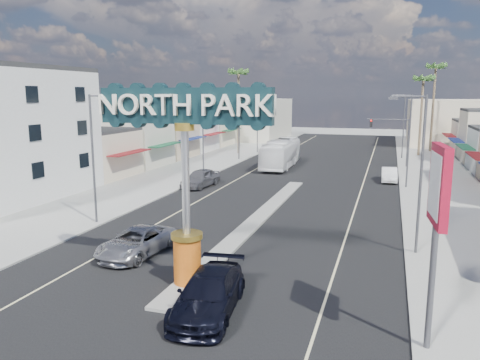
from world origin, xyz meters
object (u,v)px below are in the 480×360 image
Objects in this scene: traffic_signal_right at (393,133)px; car_parked_left at (201,178)px; palm_right_mid at (423,83)px; palm_right_far at (436,72)px; streetlight_r_near at (418,167)px; city_bus at (281,153)px; streetlight_l_far at (259,120)px; streetlight_r_mid at (407,136)px; suv_right at (209,294)px; palm_left_far at (239,77)px; car_parked_right at (389,175)px; streetlight_r_far at (403,123)px; streetlight_l_mid at (204,131)px; gateway_sign at (185,163)px; suv_left at (137,242)px; traffic_signal_left at (252,129)px; bank_pylon_sign at (438,197)px; streetlight_l_near at (95,153)px.

car_parked_left is at bearing -132.53° from traffic_signal_right.
palm_right_far is (2.00, 6.00, 1.78)m from palm_right_mid.
city_bus is at bearing 116.14° from streetlight_r_near.
streetlight_r_mid is at bearing -46.52° from streetlight_l_far.
palm_right_far is 64.70m from suv_right.
palm_left_far reaches higher than car_parked_right.
traffic_signal_right is 0.50× the size of palm_right_mid.
suv_right is at bearing -99.16° from streetlight_r_far.
streetlight_r_mid reaches higher than city_bus.
streetlight_r_mid is (20.87, 0.00, 0.00)m from streetlight_l_mid.
palm_right_mid reaches higher than suv_right.
traffic_signal_right is 14.07m from streetlight_r_mid.
palm_right_mid is at bearing 76.47° from gateway_sign.
streetlight_l_far is at bearing 101.77° from suv_left.
gateway_sign is 1.53× the size of traffic_signal_left.
palm_right_far reaches higher than streetlight_r_near.
gateway_sign is at bearing -101.78° from streetlight_r_far.
palm_right_far reaches higher than streetlight_r_mid.
streetlight_r_mid is 0.74× the size of palm_right_mid.
streetlight_l_mid is 0.64× the size of palm_right_far.
suv_left is 0.45× the size of city_bus.
streetlight_l_far is 0.74× the size of palm_right_mid.
streetlight_r_near is at bearing -63.58° from streetlight_l_far.
palm_left_far is (-2.57, 20.00, 6.43)m from streetlight_l_mid.
palm_left_far is 1.80× the size of bank_pylon_sign.
traffic_signal_left is at bearing 102.33° from gateway_sign.
palm_right_mid reaches higher than streetlight_r_near.
car_parked_right is (-1.43, -18.77, -4.34)m from streetlight_r_far.
palm_right_far is (5.82, 18.01, 8.11)m from traffic_signal_right.
streetlight_r_far is 52.67m from bank_pylon_sign.
car_parked_right is at bearing 71.56° from suv_right.
streetlight_l_far is 2.04× the size of car_parked_right.
car_parked_right is (7.00, 33.54, -0.11)m from suv_right.
streetlight_l_mid reaches higher than suv_right.
traffic_signal_left reaches higher than car_parked_left.
streetlight_l_far is 0.69× the size of palm_left_far.
palm_left_far reaches higher than traffic_signal_right.
palm_right_mid reaches higher than car_parked_right.
palm_right_far is 1.15× the size of city_bus.
streetlight_l_far is 0.73× the size of city_bus.
palm_left_far is at bearing 105.28° from suv_left.
streetlight_l_near is 46.90m from streetlight_r_far.
palm_right_mid is at bearing 84.36° from streetlight_r_mid.
streetlight_r_far is (19.62, 8.01, 0.79)m from traffic_signal_left.
streetlight_r_near is 52.71m from palm_right_far.
traffic_signal_right is at bearing -107.90° from palm_right_far.
palm_left_far is at bearing 97.31° from streetlight_l_mid.
streetlight_r_near is 0.74× the size of palm_right_mid.
gateway_sign reaches higher than city_bus.
palm_right_mid is 2.20× the size of suv_left.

